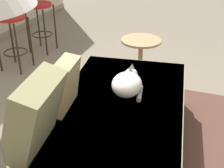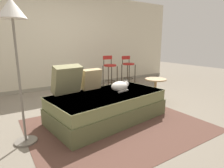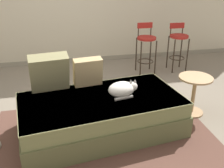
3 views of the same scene
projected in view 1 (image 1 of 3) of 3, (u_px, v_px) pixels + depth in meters
The scene contains 9 objects.
ground_plane at pixel (73, 145), 2.65m from camera, with size 16.00×16.00×0.00m, color slate.
area_rug at pixel (154, 165), 2.43m from camera, with size 2.59×2.09×0.01m, color brown.
couch at pixel (117, 133), 2.42m from camera, with size 2.01×1.23×0.45m.
throw_pillow_corner at pixel (35, 114), 1.82m from camera, with size 0.49×0.35×0.48m.
throw_pillow_middle at pixel (63, 85), 2.26m from camera, with size 0.37×0.22×0.37m.
cat at pixel (127, 84), 2.48m from camera, with size 0.37×0.30×0.20m.
bar_stool_near_window at pixel (11, 27), 3.73m from camera, with size 0.34×0.34×0.91m.
bar_stool_by_doorway at pixel (39, 13), 4.25m from camera, with size 0.34×0.34×0.88m.
side_table at pixel (140, 55), 3.47m from camera, with size 0.44×0.44×0.53m.
Camera 1 is at (-1.84, -1.02, 1.72)m, focal length 50.00 mm.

